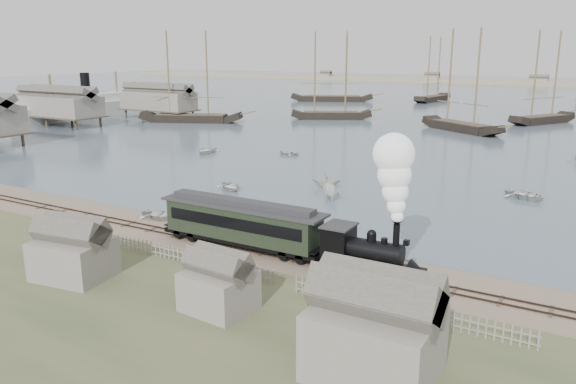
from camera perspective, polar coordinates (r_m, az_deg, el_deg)
The scene contains 26 objects.
ground at distance 46.28m, azimuth -0.02°, elevation -5.64°, with size 600.00×600.00×0.00m, color gray.
harbor_water at distance 209.41m, azimuth 24.26°, elevation 8.68°, with size 600.00×336.00×0.06m, color #4D626F.
rail_track at distance 44.65m, azimuth -1.31°, elevation -6.34°, with size 120.00×1.80×0.16m.
picket_fence_west at distance 44.60m, azimuth -11.92°, elevation -6.74°, with size 19.00×0.10×1.20m, color gray, non-canonical shape.
picket_fence_east at distance 35.27m, azimuth 11.82°, elevation -12.57°, with size 15.00×0.10×1.20m, color gray, non-canonical shape.
shed_left at distance 43.21m, azimuth -20.78°, elevation -8.09°, with size 5.00×4.00×4.10m, color gray, non-canonical shape.
shed_mid at distance 36.03m, azimuth -6.98°, elevation -11.76°, with size 4.00×3.50×3.60m, color gray, non-canonical shape.
shed_right at distance 29.75m, azimuth 8.60°, elevation -17.85°, with size 6.00×5.00×5.10m, color gray, non-canonical shape.
western_wharf at distance 125.44m, azimuth -21.63°, elevation 7.89°, with size 36.00×56.00×8.00m, color gray, non-canonical shape.
far_spit at distance 288.93m, azimuth 26.05°, elevation 9.68°, with size 500.00×20.00×1.80m, color tan.
locomotive at distance 39.49m, azimuth 9.96°, elevation -2.38°, with size 7.98×2.98×9.95m.
passenger_coach at distance 45.58m, azimuth -4.72°, elevation -3.05°, with size 14.58×2.81×3.54m.
beached_dinghy at distance 55.30m, azimuth -13.00°, elevation -2.25°, with size 3.75×2.68×0.78m, color silver.
steamship at distance 145.80m, azimuth -19.82°, elevation 9.28°, with size 47.76×7.96×10.45m, color silver, non-canonical shape.
rowboat_0 at distance 65.18m, azimuth -5.87°, elevation 0.58°, with size 3.70×2.64×0.77m, color silver.
rowboat_1 at distance 65.93m, azimuth 3.93°, elevation 1.22°, with size 3.33×2.88×1.76m, color silver.
rowboat_2 at distance 61.13m, azimuth 4.26°, elevation 0.01°, with size 3.61×1.36×1.39m, color silver.
rowboat_3 at distance 66.06m, azimuth 22.96°, elevation -0.24°, with size 4.41×3.15×0.91m, color silver.
rowboat_6 at distance 86.59m, azimuth 0.01°, elevation 4.03°, with size 3.43×2.45×0.71m, color silver.
rowboat_8 at distance 88.96m, azimuth -8.30°, elevation 4.22°, with size 4.42×3.16×0.92m, color silver.
schooner_0 at distance 128.02m, azimuth -9.97°, elevation 11.47°, with size 22.73×5.24×20.00m, color black, non-canonical shape.
schooner_1 at distance 132.19m, azimuth 4.49°, elevation 11.71°, with size 18.59×4.29×20.00m, color black, non-canonical shape.
schooner_2 at distance 116.66m, azimuth 17.49°, elevation 10.79°, with size 19.38×4.47×20.00m, color black, non-canonical shape.
schooner_3 at distance 135.68m, azimuth 24.81°, elevation 10.54°, with size 18.16×4.19×20.00m, color black, non-canonical shape.
schooner_6 at distance 179.55m, azimuth 4.53°, elevation 12.36°, with size 25.57×5.90×20.00m, color black, non-canonical shape.
schooner_7 at distance 183.99m, azimuth 14.65°, elevation 12.00°, with size 18.81×4.34×20.00m, color black, non-canonical shape.
Camera 1 is at (21.80, -37.68, 15.71)m, focal length 35.00 mm.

